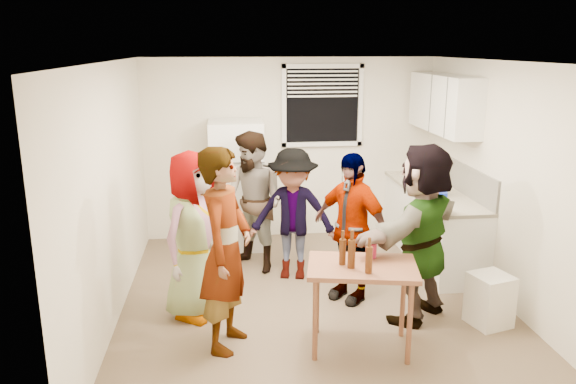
{
  "coord_description": "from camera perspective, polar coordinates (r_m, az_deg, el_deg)",
  "views": [
    {
      "loc": [
        -0.89,
        -5.41,
        2.65
      ],
      "look_at": [
        -0.24,
        0.28,
        1.15
      ],
      "focal_mm": 35.0,
      "sensor_mm": 36.0,
      "label": 1
    }
  ],
  "objects": [
    {
      "name": "room",
      "position": [
        6.09,
        2.62,
        -11.15
      ],
      "size": [
        4.0,
        4.5,
        2.5
      ],
      "primitive_type": null,
      "color": "white",
      "rests_on": "ground"
    },
    {
      "name": "window",
      "position": [
        7.78,
        3.51,
        8.75
      ],
      "size": [
        1.12,
        0.1,
        1.06
      ],
      "primitive_type": null,
      "color": "white",
      "rests_on": "room"
    },
    {
      "name": "refrigerator",
      "position": [
        7.51,
        -5.23,
        0.75
      ],
      "size": [
        0.7,
        0.7,
        1.7
      ],
      "primitive_type": "cube",
      "color": "white",
      "rests_on": "ground"
    },
    {
      "name": "counter_lower",
      "position": [
        7.39,
        14.38,
        -3.27
      ],
      "size": [
        0.6,
        2.2,
        0.86
      ],
      "primitive_type": "cube",
      "color": "white",
      "rests_on": "ground"
    },
    {
      "name": "countertop",
      "position": [
        7.27,
        14.6,
        0.1
      ],
      "size": [
        0.64,
        2.22,
        0.04
      ],
      "primitive_type": "cube",
      "color": "beige",
      "rests_on": "counter_lower"
    },
    {
      "name": "backsplash",
      "position": [
        7.33,
        16.78,
        1.68
      ],
      "size": [
        0.03,
        2.2,
        0.36
      ],
      "primitive_type": "cube",
      "color": "#ACA89E",
      "rests_on": "countertop"
    },
    {
      "name": "upper_cabinets",
      "position": [
        7.32,
        15.55,
        8.66
      ],
      "size": [
        0.34,
        1.6,
        0.7
      ],
      "primitive_type": "cube",
      "color": "white",
      "rests_on": "room"
    },
    {
      "name": "kettle",
      "position": [
        7.34,
        13.96,
        0.45
      ],
      "size": [
        0.26,
        0.23,
        0.19
      ],
      "primitive_type": null,
      "rotation": [
        0.0,
        0.0,
        0.18
      ],
      "color": "silver",
      "rests_on": "countertop"
    },
    {
      "name": "paper_towel",
      "position": [
        6.96,
        15.4,
        -0.42
      ],
      "size": [
        0.11,
        0.11,
        0.23
      ],
      "primitive_type": "cylinder",
      "color": "white",
      "rests_on": "countertop"
    },
    {
      "name": "wine_bottle",
      "position": [
        7.98,
        13.0,
        1.63
      ],
      "size": [
        0.08,
        0.08,
        0.3
      ],
      "primitive_type": "cylinder",
      "color": "black",
      "rests_on": "countertop"
    },
    {
      "name": "beer_bottle_counter",
      "position": [
        6.85,
        15.06,
        -0.64
      ],
      "size": [
        0.06,
        0.06,
        0.24
      ],
      "primitive_type": "cylinder",
      "color": "#47230C",
      "rests_on": "countertop"
    },
    {
      "name": "blue_cup",
      "position": [
        6.63,
        15.44,
        -1.17
      ],
      "size": [
        0.1,
        0.1,
        0.13
      ],
      "primitive_type": "cylinder",
      "color": "#0E26BA",
      "rests_on": "countertop"
    },
    {
      "name": "picture_frame",
      "position": [
        7.94,
        14.41,
        2.05
      ],
      "size": [
        0.02,
        0.18,
        0.15
      ],
      "primitive_type": "cube",
      "color": "#E6C550",
      "rests_on": "countertop"
    },
    {
      "name": "trash_bin",
      "position": [
        5.88,
        19.81,
        -10.33
      ],
      "size": [
        0.43,
        0.43,
        0.51
      ],
      "primitive_type": "cube",
      "rotation": [
        0.0,
        0.0,
        0.28
      ],
      "color": "silver",
      "rests_on": "ground"
    },
    {
      "name": "serving_table",
      "position": [
        5.32,
        7.27,
        -15.35
      ],
      "size": [
        1.05,
        0.8,
        0.8
      ],
      "primitive_type": null,
      "rotation": [
        0.0,
        0.0,
        -0.2
      ],
      "color": "brown",
      "rests_on": "ground"
    },
    {
      "name": "beer_bottle_table",
      "position": [
        4.9,
        6.43,
        -7.64
      ],
      "size": [
        0.07,
        0.07,
        0.25
      ],
      "primitive_type": "cylinder",
      "color": "#47230C",
      "rests_on": "serving_table"
    },
    {
      "name": "red_cup",
      "position": [
        5.16,
        8.4,
        -6.56
      ],
      "size": [
        0.1,
        0.1,
        0.13
      ],
      "primitive_type": "cylinder",
      "color": "#A11A39",
      "rests_on": "serving_table"
    },
    {
      "name": "guest_grey",
      "position": [
        5.93,
        -9.14,
        -12.08
      ],
      "size": [
        1.84,
        1.69,
        0.54
      ],
      "primitive_type": "imported",
      "rotation": [
        0.0,
        0.0,
        0.91
      ],
      "color": "gray",
      "rests_on": "ground"
    },
    {
      "name": "guest_stripe",
      "position": [
        5.35,
        -6.06,
        -15.12
      ],
      "size": [
        1.95,
        1.26,
        0.44
      ],
      "primitive_type": "imported",
      "rotation": [
        0.0,
        0.0,
        1.22
      ],
      "color": "#141933",
      "rests_on": "ground"
    },
    {
      "name": "guest_back_left",
      "position": [
        6.95,
        -3.42,
        -7.77
      ],
      "size": [
        1.79,
        1.75,
        0.64
      ],
      "primitive_type": "imported",
      "rotation": [
        0.0,
        0.0,
        -0.81
      ],
      "color": "brown",
      "rests_on": "ground"
    },
    {
      "name": "guest_back_right",
      "position": [
        6.72,
        0.48,
        -8.56
      ],
      "size": [
        1.33,
        1.73,
        0.57
      ],
      "primitive_type": "imported",
      "rotation": [
        0.0,
        0.0,
        -0.24
      ],
      "color": "#404045",
      "rests_on": "ground"
    },
    {
      "name": "guest_black",
      "position": [
        6.23,
        6.16,
        -10.61
      ],
      "size": [
        1.83,
        1.75,
        0.39
      ],
      "primitive_type": "imported",
      "rotation": [
        0.0,
        0.0,
        -0.86
      ],
      "color": "black",
      "rests_on": "ground"
    },
    {
      "name": "guest_orange",
      "position": [
        5.95,
        12.92,
        -12.18
      ],
      "size": [
        2.41,
        2.42,
        0.52
      ],
      "primitive_type": "imported",
      "rotation": [
        0.0,
        0.0,
        3.87
      ],
      "color": "#CF7E56",
      "rests_on": "ground"
    }
  ]
}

